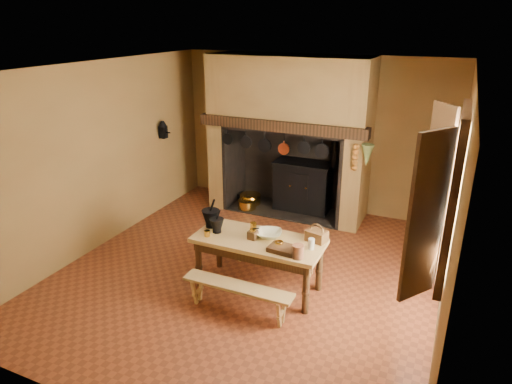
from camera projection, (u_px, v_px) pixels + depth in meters
floor at (249, 272)px, 6.45m from camera, size 5.50×5.50×0.00m
ceiling at (248, 68)px, 5.45m from camera, size 5.50×5.50×0.00m
back_wall at (313, 133)px, 8.29m from camera, size 5.00×0.02×2.80m
wall_left at (99, 157)px, 6.91m from camera, size 0.02×5.50×2.80m
wall_right at (455, 210)px, 4.99m from camera, size 0.02×5.50×2.80m
wall_front at (102, 283)px, 3.61m from camera, size 5.00×0.02×2.80m
chimney_breast at (289, 114)px, 7.88m from camera, size 2.95×0.96×2.80m
iron_range at (303, 186)px, 8.38m from camera, size 1.12×0.55×1.60m
hearth_pans at (249, 201)px, 8.71m from camera, size 0.51×0.62×0.20m
hanging_pans at (276, 146)px, 7.64m from camera, size 1.92×0.29×0.27m
onion_string at (355, 157)px, 7.12m from camera, size 0.12×0.10×0.46m
herb_bunch at (367, 156)px, 7.03m from camera, size 0.20×0.20×0.35m
window at (442, 194)px, 4.60m from camera, size 0.39×1.75×1.76m
wall_coffee_mill at (163, 128)px, 8.15m from camera, size 0.23×0.16×0.31m
work_table at (259, 247)px, 5.87m from camera, size 1.67×0.74×0.72m
bench_front at (238, 292)px, 5.46m from camera, size 1.39×0.24×0.39m
bench_back at (275, 250)px, 6.48m from camera, size 1.32×0.23×0.37m
mortar_large at (211, 218)px, 6.12m from camera, size 0.24×0.24×0.41m
mortar_small at (217, 225)px, 5.97m from camera, size 0.19×0.19×0.32m
coffee_grinder at (253, 234)px, 5.80m from camera, size 0.15×0.12×0.17m
brass_mug_a at (207, 233)px, 5.88m from camera, size 0.08×0.08×0.08m
brass_mug_b at (253, 226)px, 6.07m from camera, size 0.10×0.10×0.10m
mixing_bowl at (269, 234)px, 5.87m from camera, size 0.41×0.41×0.08m
stoneware_crock at (298, 252)px, 5.33m from camera, size 0.14×0.14×0.17m
glass_jar at (311, 244)px, 5.54m from camera, size 0.10×0.10×0.14m
wicker_basket at (317, 235)px, 5.75m from camera, size 0.29×0.24×0.24m
wooden_tray at (283, 249)px, 5.51m from camera, size 0.36×0.27×0.06m
brass_cup at (279, 244)px, 5.59m from camera, size 0.13×0.13×0.08m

